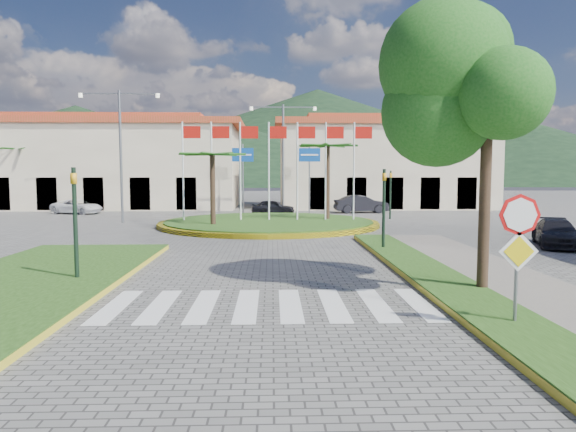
{
  "coord_description": "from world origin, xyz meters",
  "views": [
    {
      "loc": [
        0.19,
        -7.63,
        3.04
      ],
      "look_at": [
        0.67,
        8.0,
        1.73
      ],
      "focal_mm": 32.0,
      "sensor_mm": 36.0,
      "label": 1
    }
  ],
  "objects_px": {
    "car_dark_b": "(361,204)",
    "car_side_right": "(556,233)",
    "white_van": "(77,207)",
    "car_dark_a": "(273,207)",
    "roundabout_island": "(269,223)",
    "deciduous_tree": "(488,86)",
    "stop_sign": "(519,239)"
  },
  "relations": [
    {
      "from": "deciduous_tree",
      "to": "car_side_right",
      "type": "distance_m",
      "value": 11.42
    },
    {
      "from": "white_van",
      "to": "car_side_right",
      "type": "distance_m",
      "value": 31.86
    },
    {
      "from": "car_dark_b",
      "to": "car_side_right",
      "type": "relative_size",
      "value": 1.07
    },
    {
      "from": "roundabout_island",
      "to": "white_van",
      "type": "height_order",
      "value": "roundabout_island"
    },
    {
      "from": "roundabout_island",
      "to": "deciduous_tree",
      "type": "xyz_separation_m",
      "value": [
        5.5,
        -17.0,
        5.0
      ]
    },
    {
      "from": "roundabout_island",
      "to": "car_dark_b",
      "type": "bearing_deg",
      "value": 53.12
    },
    {
      "from": "car_dark_a",
      "to": "car_side_right",
      "type": "bearing_deg",
      "value": -148.41
    },
    {
      "from": "car_side_right",
      "to": "deciduous_tree",
      "type": "bearing_deg",
      "value": -108.6
    },
    {
      "from": "white_van",
      "to": "car_side_right",
      "type": "bearing_deg",
      "value": -105.7
    },
    {
      "from": "roundabout_island",
      "to": "stop_sign",
      "type": "relative_size",
      "value": 4.79
    },
    {
      "from": "car_dark_a",
      "to": "car_dark_b",
      "type": "xyz_separation_m",
      "value": [
        6.77,
        1.35,
        0.14
      ]
    },
    {
      "from": "white_van",
      "to": "car_dark_a",
      "type": "bearing_deg",
      "value": -75.66
    },
    {
      "from": "deciduous_tree",
      "to": "roundabout_island",
      "type": "bearing_deg",
      "value": 107.91
    },
    {
      "from": "white_van",
      "to": "car_dark_a",
      "type": "distance_m",
      "value": 14.67
    },
    {
      "from": "stop_sign",
      "to": "car_dark_b",
      "type": "distance_m",
      "value": 29.48
    },
    {
      "from": "stop_sign",
      "to": "deciduous_tree",
      "type": "distance_m",
      "value": 4.59
    },
    {
      "from": "deciduous_tree",
      "to": "car_side_right",
      "type": "bearing_deg",
      "value": 51.5
    },
    {
      "from": "stop_sign",
      "to": "roundabout_island",
      "type": "bearing_deg",
      "value": 103.73
    },
    {
      "from": "roundabout_island",
      "to": "white_van",
      "type": "distance_m",
      "value": 16.99
    },
    {
      "from": "car_dark_b",
      "to": "roundabout_island",
      "type": "bearing_deg",
      "value": 139.67
    },
    {
      "from": "roundabout_island",
      "to": "deciduous_tree",
      "type": "distance_m",
      "value": 18.55
    },
    {
      "from": "white_van",
      "to": "car_side_right",
      "type": "xyz_separation_m",
      "value": [
        26.38,
        -17.87,
        0.02
      ]
    },
    {
      "from": "roundabout_island",
      "to": "white_van",
      "type": "xyz_separation_m",
      "value": [
        -14.39,
        9.04,
        0.36
      ]
    },
    {
      "from": "roundabout_island",
      "to": "car_side_right",
      "type": "height_order",
      "value": "roundabout_island"
    },
    {
      "from": "stop_sign",
      "to": "car_dark_b",
      "type": "height_order",
      "value": "stop_sign"
    },
    {
      "from": "stop_sign",
      "to": "deciduous_tree",
      "type": "height_order",
      "value": "deciduous_tree"
    },
    {
      "from": "stop_sign",
      "to": "white_van",
      "type": "height_order",
      "value": "stop_sign"
    },
    {
      "from": "stop_sign",
      "to": "car_dark_a",
      "type": "bearing_deg",
      "value": 99.42
    },
    {
      "from": "roundabout_island",
      "to": "deciduous_tree",
      "type": "relative_size",
      "value": 1.87
    },
    {
      "from": "stop_sign",
      "to": "car_side_right",
      "type": "height_order",
      "value": "stop_sign"
    },
    {
      "from": "roundabout_island",
      "to": "deciduous_tree",
      "type": "bearing_deg",
      "value": -72.09
    },
    {
      "from": "white_van",
      "to": "car_dark_b",
      "type": "height_order",
      "value": "car_dark_b"
    }
  ]
}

